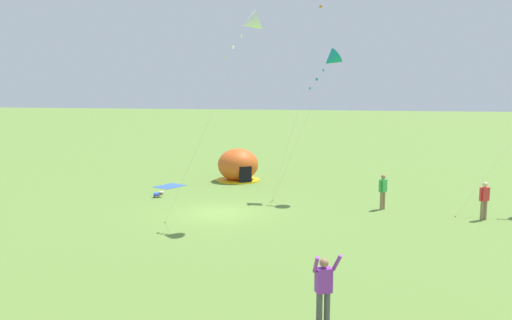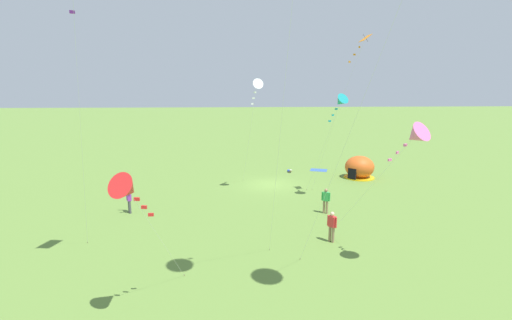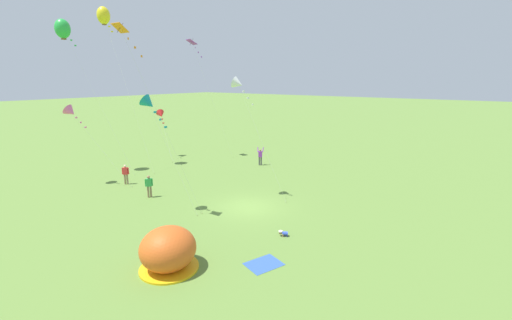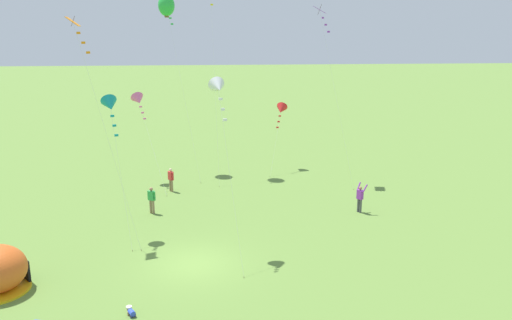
{
  "view_description": "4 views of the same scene",
  "coord_description": "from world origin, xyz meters",
  "px_view_note": "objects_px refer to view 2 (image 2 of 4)",
  "views": [
    {
      "loc": [
        21.71,
        7.86,
        5.59
      ],
      "look_at": [
        1.7,
        2.28,
        2.83
      ],
      "focal_mm": 35.0,
      "sensor_mm": 36.0,
      "label": 1
    },
    {
      "loc": [
        3.47,
        28.82,
        8.05
      ],
      "look_at": [
        1.67,
        5.09,
        3.26
      ],
      "focal_mm": 24.0,
      "sensor_mm": 36.0,
      "label": 2
    },
    {
      "loc": [
        -18.08,
        -13.85,
        8.87
      ],
      "look_at": [
        1.1,
        0.18,
        3.2
      ],
      "focal_mm": 24.0,
      "sensor_mm": 36.0,
      "label": 3
    },
    {
      "loc": [
        0.89,
        -22.83,
        11.2
      ],
      "look_at": [
        3.47,
        4.16,
        4.17
      ],
      "focal_mm": 35.0,
      "sensor_mm": 36.0,
      "label": 4
    }
  ],
  "objects_px": {
    "kite_orange": "(361,46)",
    "kite_white": "(257,85)",
    "person_center_field": "(332,225)",
    "person_strolling": "(129,199)",
    "toddler_crawling": "(290,171)",
    "popup_tent": "(359,168)",
    "person_near_tent": "(326,200)",
    "kite_teal": "(340,102)",
    "kite_pink": "(415,136)",
    "kite_red": "(127,189)"
  },
  "relations": [
    {
      "from": "person_strolling",
      "to": "kite_teal",
      "type": "distance_m",
      "value": 16.12
    },
    {
      "from": "person_center_field",
      "to": "kite_white",
      "type": "distance_m",
      "value": 12.83
    },
    {
      "from": "person_near_tent",
      "to": "kite_teal",
      "type": "distance_m",
      "value": 7.14
    },
    {
      "from": "kite_orange",
      "to": "kite_white",
      "type": "relative_size",
      "value": 1.32
    },
    {
      "from": "popup_tent",
      "to": "kite_red",
      "type": "xyz_separation_m",
      "value": [
        15.51,
        19.55,
        3.91
      ]
    },
    {
      "from": "kite_white",
      "to": "kite_orange",
      "type": "bearing_deg",
      "value": 160.96
    },
    {
      "from": "person_center_field",
      "to": "kite_orange",
      "type": "height_order",
      "value": "kite_orange"
    },
    {
      "from": "kite_pink",
      "to": "kite_orange",
      "type": "height_order",
      "value": "kite_orange"
    },
    {
      "from": "kite_orange",
      "to": "kite_teal",
      "type": "bearing_deg",
      "value": 6.34
    },
    {
      "from": "kite_orange",
      "to": "person_center_field",
      "type": "bearing_deg",
      "value": 62.34
    },
    {
      "from": "kite_teal",
      "to": "kite_white",
      "type": "height_order",
      "value": "kite_white"
    },
    {
      "from": "kite_orange",
      "to": "kite_red",
      "type": "distance_m",
      "value": 19.41
    },
    {
      "from": "popup_tent",
      "to": "kite_pink",
      "type": "distance_m",
      "value": 18.12
    },
    {
      "from": "person_center_field",
      "to": "kite_teal",
      "type": "bearing_deg",
      "value": -108.98
    },
    {
      "from": "person_strolling",
      "to": "person_center_field",
      "type": "xyz_separation_m",
      "value": [
        -12.23,
        5.44,
        -0.03
      ]
    },
    {
      "from": "toddler_crawling",
      "to": "kite_white",
      "type": "relative_size",
      "value": 0.06
    },
    {
      "from": "person_center_field",
      "to": "kite_teal",
      "type": "relative_size",
      "value": 0.22
    },
    {
      "from": "toddler_crawling",
      "to": "person_near_tent",
      "type": "distance_m",
      "value": 11.83
    },
    {
      "from": "toddler_crawling",
      "to": "person_near_tent",
      "type": "bearing_deg",
      "value": 91.78
    },
    {
      "from": "toddler_crawling",
      "to": "person_strolling",
      "type": "height_order",
      "value": "person_strolling"
    },
    {
      "from": "person_strolling",
      "to": "popup_tent",
      "type": "bearing_deg",
      "value": -156.7
    },
    {
      "from": "kite_orange",
      "to": "kite_white",
      "type": "xyz_separation_m",
      "value": [
        7.17,
        -2.47,
        -2.69
      ]
    },
    {
      "from": "toddler_crawling",
      "to": "kite_pink",
      "type": "relative_size",
      "value": 0.08
    },
    {
      "from": "toddler_crawling",
      "to": "person_strolling",
      "type": "xyz_separation_m",
      "value": [
        12.76,
        10.75,
        0.82
      ]
    },
    {
      "from": "kite_teal",
      "to": "kite_pink",
      "type": "bearing_deg",
      "value": 89.58
    },
    {
      "from": "kite_pink",
      "to": "kite_orange",
      "type": "relative_size",
      "value": 0.57
    },
    {
      "from": "toddler_crawling",
      "to": "person_near_tent",
      "type": "height_order",
      "value": "person_near_tent"
    },
    {
      "from": "kite_pink",
      "to": "kite_red",
      "type": "relative_size",
      "value": 1.24
    },
    {
      "from": "toddler_crawling",
      "to": "person_center_field",
      "type": "height_order",
      "value": "person_center_field"
    },
    {
      "from": "toddler_crawling",
      "to": "kite_white",
      "type": "distance_m",
      "value": 11.14
    },
    {
      "from": "kite_pink",
      "to": "kite_teal",
      "type": "relative_size",
      "value": 0.86
    },
    {
      "from": "person_near_tent",
      "to": "kite_teal",
      "type": "xyz_separation_m",
      "value": [
        -1.59,
        -2.83,
        6.36
      ]
    },
    {
      "from": "person_center_field",
      "to": "person_strolling",
      "type": "bearing_deg",
      "value": -24.0
    },
    {
      "from": "popup_tent",
      "to": "person_strolling",
      "type": "bearing_deg",
      "value": 23.3
    },
    {
      "from": "toddler_crawling",
      "to": "kite_teal",
      "type": "height_order",
      "value": "kite_teal"
    },
    {
      "from": "kite_orange",
      "to": "kite_white",
      "type": "bearing_deg",
      "value": -19.04
    },
    {
      "from": "person_strolling",
      "to": "kite_red",
      "type": "distance_m",
      "value": 12.52
    },
    {
      "from": "person_strolling",
      "to": "kite_orange",
      "type": "bearing_deg",
      "value": -173.17
    },
    {
      "from": "popup_tent",
      "to": "person_near_tent",
      "type": "bearing_deg",
      "value": 57.7
    },
    {
      "from": "kite_white",
      "to": "person_near_tent",
      "type": "bearing_deg",
      "value": 127.61
    },
    {
      "from": "kite_orange",
      "to": "kite_red",
      "type": "bearing_deg",
      "value": 46.45
    },
    {
      "from": "kite_white",
      "to": "kite_pink",
      "type": "bearing_deg",
      "value": 113.64
    },
    {
      "from": "person_near_tent",
      "to": "kite_red",
      "type": "bearing_deg",
      "value": 46.84
    },
    {
      "from": "toddler_crawling",
      "to": "kite_pink",
      "type": "bearing_deg",
      "value": 95.52
    },
    {
      "from": "popup_tent",
      "to": "kite_teal",
      "type": "xyz_separation_m",
      "value": [
        4.24,
        6.39,
        6.33
      ]
    },
    {
      "from": "popup_tent",
      "to": "person_center_field",
      "type": "height_order",
      "value": "popup_tent"
    },
    {
      "from": "person_near_tent",
      "to": "kite_orange",
      "type": "xyz_separation_m",
      "value": [
        -2.97,
        -2.98,
        10.23
      ]
    },
    {
      "from": "person_center_field",
      "to": "kite_teal",
      "type": "height_order",
      "value": "kite_teal"
    },
    {
      "from": "person_strolling",
      "to": "kite_white",
      "type": "relative_size",
      "value": 0.21
    },
    {
      "from": "person_near_tent",
      "to": "kite_orange",
      "type": "bearing_deg",
      "value": -134.86
    }
  ]
}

